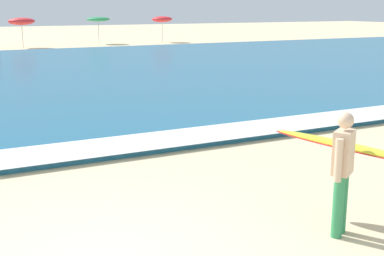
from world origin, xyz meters
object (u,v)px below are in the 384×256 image
surfer_with_board (348,159)px  beach_umbrella_4 (98,19)px  beach_umbrella_3 (21,21)px  beach_umbrella_5 (162,19)px

surfer_with_board → beach_umbrella_4: (8.08, 37.88, 1.00)m
beach_umbrella_3 → beach_umbrella_4: (6.45, 1.61, 0.05)m
beach_umbrella_5 → beach_umbrella_3: bearing=-174.9°
surfer_with_board → beach_umbrella_3: (1.62, 36.27, 0.94)m
beach_umbrella_3 → beach_umbrella_4: bearing=14.0°
beach_umbrella_4 → beach_umbrella_5: bearing=-5.5°
beach_umbrella_4 → beach_umbrella_5: beach_umbrella_5 is taller
surfer_with_board → beach_umbrella_4: 38.75m
beach_umbrella_4 → beach_umbrella_5: (5.60, -0.54, -0.05)m
surfer_with_board → beach_umbrella_3: bearing=87.4°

